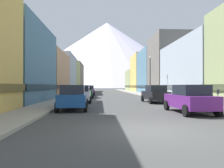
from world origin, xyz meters
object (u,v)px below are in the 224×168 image
(car_left_2, at_px, (86,92))
(pedestrian_2, at_px, (67,92))
(car_left_0, at_px, (73,97))
(car_right_0, at_px, (190,99))
(car_right_1, at_px, (155,94))
(trash_bin_right, at_px, (190,98))
(car_left_1, at_px, (81,94))
(potted_plant_0, at_px, (167,95))
(streetlamp_right, at_px, (150,70))
(parking_meter_near, at_px, (218,97))
(pedestrian_1, at_px, (164,93))
(car_left_3, at_px, (89,90))

(car_left_2, relative_size, pedestrian_2, 2.70)
(car_left_0, relative_size, car_right_0, 1.01)
(car_right_1, height_order, trash_bin_right, car_right_1)
(car_right_0, relative_size, pedestrian_2, 2.68)
(car_left_0, xyz_separation_m, car_left_1, (-0.00, 6.54, 0.00))
(car_right_1, bearing_deg, potted_plant_0, 61.53)
(pedestrian_2, distance_m, streetlamp_right, 12.06)
(potted_plant_0, height_order, pedestrian_2, pedestrian_2)
(car_left_0, relative_size, potted_plant_0, 5.63)
(parking_meter_near, bearing_deg, streetlamp_right, 91.37)
(potted_plant_0, bearing_deg, car_left_0, -132.35)
(car_right_1, bearing_deg, streetlamp_right, 79.77)
(parking_meter_near, height_order, trash_bin_right, parking_meter_near)
(car_right_0, bearing_deg, pedestrian_1, 79.46)
(potted_plant_0, relative_size, pedestrian_2, 0.48)
(car_left_3, distance_m, car_right_0, 26.21)
(car_left_2, bearing_deg, parking_meter_near, -60.73)
(car_right_0, relative_size, trash_bin_right, 4.51)
(car_left_3, bearing_deg, car_left_2, -90.00)
(pedestrian_1, bearing_deg, car_left_1, -157.01)
(car_left_0, height_order, car_left_2, same)
(car_left_1, xyz_separation_m, streetlamp_right, (9.15, 7.98, 3.09))
(car_left_0, bearing_deg, pedestrian_2, 100.41)
(car_right_1, bearing_deg, car_left_2, 130.51)
(car_right_0, bearing_deg, pedestrian_2, 122.62)
(car_right_1, bearing_deg, trash_bin_right, -45.91)
(car_left_3, distance_m, pedestrian_2, 9.70)
(car_right_0, bearing_deg, streetlamp_right, 84.76)
(potted_plant_0, bearing_deg, car_left_1, -153.85)
(car_left_1, height_order, parking_meter_near, car_left_1)
(car_left_3, xyz_separation_m, streetlamp_right, (9.15, -8.21, 3.09))
(car_right_1, distance_m, pedestrian_1, 5.44)
(potted_plant_0, bearing_deg, pedestrian_2, 173.53)
(car_right_0, distance_m, pedestrian_2, 18.65)
(car_left_3, height_order, car_right_0, same)
(streetlamp_right, bearing_deg, potted_plant_0, -58.36)
(car_right_1, distance_m, trash_bin_right, 3.67)
(streetlamp_right, bearing_deg, car_left_1, -138.91)
(trash_bin_right, relative_size, pedestrian_1, 0.64)
(parking_meter_near, bearing_deg, potted_plant_0, 84.91)
(potted_plant_0, bearing_deg, parking_meter_near, -95.09)
(trash_bin_right, height_order, pedestrian_2, pedestrian_2)
(car_left_1, bearing_deg, car_left_0, -89.99)
(parking_meter_near, distance_m, potted_plant_0, 14.10)
(car_left_0, distance_m, trash_bin_right, 10.68)
(car_right_0, distance_m, potted_plant_0, 14.56)
(car_left_1, relative_size, pedestrian_2, 2.70)
(potted_plant_0, distance_m, pedestrian_1, 1.31)
(car_right_0, distance_m, trash_bin_right, 6.23)
(car_left_0, bearing_deg, potted_plant_0, 47.65)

